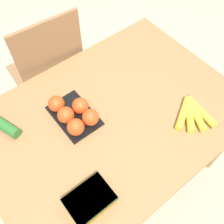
# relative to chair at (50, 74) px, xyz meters

# --- Properties ---
(ground_plane) EXTENTS (12.00, 12.00, 0.00)m
(ground_plane) POSITION_rel_chair_xyz_m (0.03, -0.62, -0.51)
(ground_plane) COLOR #B7A88E
(dining_table) EXTENTS (1.26, 0.91, 0.73)m
(dining_table) POSITION_rel_chair_xyz_m (0.03, -0.62, 0.12)
(dining_table) COLOR #9E7044
(dining_table) RESTS_ON ground_plane
(chair) EXTENTS (0.44, 0.43, 0.99)m
(chair) POSITION_rel_chair_xyz_m (0.00, 0.00, 0.00)
(chair) COLOR #8E6642
(chair) RESTS_ON ground_plane
(banana_bunch) EXTENTS (0.19, 0.20, 0.04)m
(banana_bunch) POSITION_rel_chair_xyz_m (0.33, -0.85, 0.24)
(banana_bunch) COLOR brown
(banana_bunch) RESTS_ON dining_table
(tomato_pack) EXTENTS (0.17, 0.26, 0.09)m
(tomato_pack) POSITION_rel_chair_xyz_m (-0.13, -0.52, 0.26)
(tomato_pack) COLOR black
(tomato_pack) RESTS_ON dining_table
(carrot_bag) EXTENTS (0.18, 0.13, 0.05)m
(carrot_bag) POSITION_rel_chair_xyz_m (-0.30, -0.88, 0.25)
(carrot_bag) COLOR orange
(carrot_bag) RESTS_ON dining_table
(cucumber_near) EXTENTS (0.11, 0.19, 0.05)m
(cucumber_near) POSITION_rel_chair_xyz_m (-0.41, -0.35, 0.25)
(cucumber_near) COLOR #2D702D
(cucumber_near) RESTS_ON dining_table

